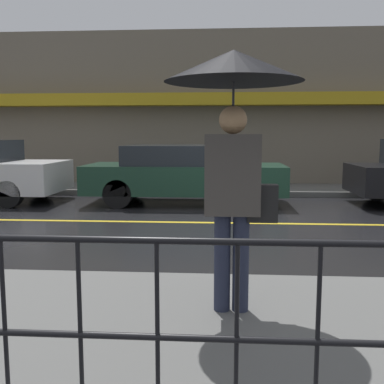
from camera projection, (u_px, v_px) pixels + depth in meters
ground_plane at (238, 223)px, 8.07m from camera, size 80.00×80.00×0.00m
sidewalk_near at (258, 338)px, 3.35m from camera, size 28.00×2.62×0.14m
sidewalk_far at (233, 189)px, 12.49m from camera, size 28.00×2.04×0.14m
lane_marking at (238, 223)px, 8.07m from camera, size 25.20×0.12×0.01m
building_storefront at (233, 109)px, 13.33m from camera, size 28.00×0.85×4.63m
railing_foreground at (278, 306)px, 2.22m from camera, size 12.00×0.04×0.93m
pedestrian at (234, 104)px, 3.49m from camera, size 1.08×1.08×2.08m
car_dark_green at (183, 173)px, 10.29m from camera, size 4.50×1.77×1.34m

